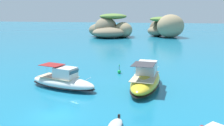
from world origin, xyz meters
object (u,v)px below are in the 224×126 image
object	(u,v)px
motorboat_white	(63,81)
islet_large	(111,29)
islet_small	(166,28)
motorboat_yellow	(146,79)
dinghy_tender	(115,125)
channel_buoy	(119,71)

from	to	relation	value
motorboat_white	islet_large	bearing A→B (deg)	97.19
islet_small	motorboat_white	world-z (taller)	islet_small
motorboat_yellow	motorboat_white	xyz separation A→B (m)	(-10.08, -2.49, -0.17)
motorboat_yellow	dinghy_tender	bearing A→B (deg)	-97.64
motorboat_white	channel_buoy	xyz separation A→B (m)	(5.43, 9.07, -0.59)
dinghy_tender	islet_small	bearing A→B (deg)	87.35
channel_buoy	dinghy_tender	bearing A→B (deg)	-80.36
motorboat_white	dinghy_tender	bearing A→B (deg)	-46.90
motorboat_yellow	dinghy_tender	distance (m)	11.73
motorboat_white	dinghy_tender	world-z (taller)	motorboat_white
motorboat_yellow	dinghy_tender	size ratio (longest dim) A/B	3.99
motorboat_white	channel_buoy	world-z (taller)	motorboat_white
motorboat_white	dinghy_tender	distance (m)	12.49
islet_large	islet_small	xyz separation A→B (m)	(20.25, 4.79, 0.27)
islet_small	motorboat_white	xyz separation A→B (m)	(-12.14, -69.02, -2.57)
islet_small	channel_buoy	size ratio (longest dim) A/B	11.45
motorboat_yellow	channel_buoy	world-z (taller)	motorboat_yellow
islet_large	motorboat_yellow	size ratio (longest dim) A/B	1.67
dinghy_tender	motorboat_white	bearing A→B (deg)	133.10
motorboat_yellow	motorboat_white	size ratio (longest dim) A/B	1.17
motorboat_yellow	motorboat_white	distance (m)	10.38
islet_large	islet_small	size ratio (longest dim) A/B	1.11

